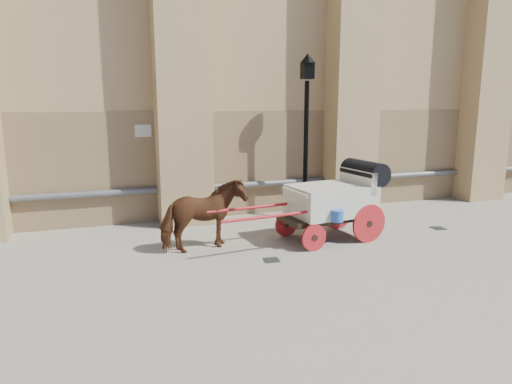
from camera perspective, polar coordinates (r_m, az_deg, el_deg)
name	(u,v)px	position (r m, az deg, el deg)	size (l,w,h in m)	color
ground	(265,262)	(9.54, 1.18, -8.69)	(90.00, 90.00, 0.00)	gray
horse	(203,216)	(10.11, -6.60, -2.98)	(0.85, 1.86, 1.57)	#59321B
carriage	(336,198)	(11.07, 9.99, -0.71)	(4.31, 1.64, 1.84)	black
street_lamp	(306,133)	(12.74, 6.28, 7.39)	(0.42, 0.42, 4.52)	black
drain_grate_near	(272,260)	(9.62, 1.95, -8.49)	(0.32, 0.32, 0.01)	black
drain_grate_far	(438,228)	(12.86, 21.80, -4.22)	(0.32, 0.32, 0.01)	black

